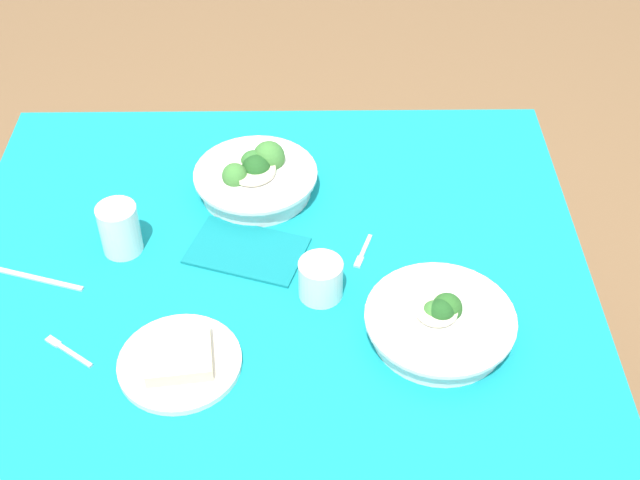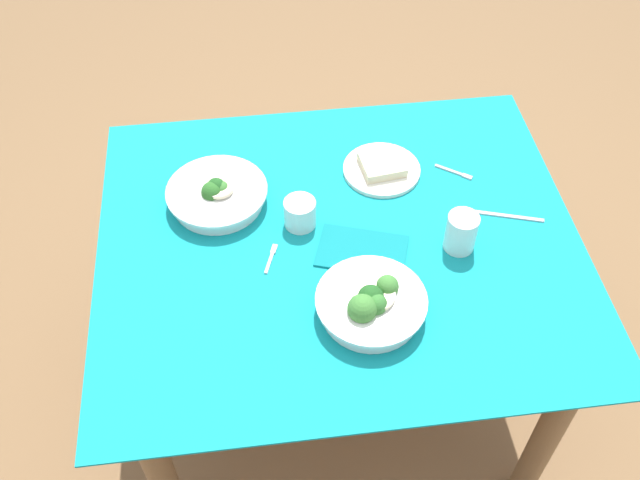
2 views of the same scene
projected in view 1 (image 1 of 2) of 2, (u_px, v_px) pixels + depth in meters
ground_plane at (283, 476)px, 2.13m from camera, size 6.00×6.00×0.00m
dining_table at (274, 308)px, 1.70m from camera, size 1.21×1.04×0.74m
broccoli_bowl_far at (440, 323)px, 1.48m from camera, size 0.26×0.26×0.08m
broccoli_bowl_near at (256, 178)px, 1.77m from camera, size 0.26×0.26×0.10m
bread_side_plate at (179, 360)px, 1.44m from camera, size 0.21×0.21×0.04m
water_glass_center at (321, 279)px, 1.55m from camera, size 0.08×0.08×0.08m
water_glass_side at (120, 229)px, 1.63m from camera, size 0.08×0.08×0.10m
fork_by_far_bowl at (363, 253)px, 1.65m from camera, size 0.04×0.09×0.00m
fork_by_near_bowl at (67, 350)px, 1.47m from camera, size 0.09×0.07×0.00m
table_knife_left at (37, 279)px, 1.60m from camera, size 0.18×0.07×0.00m
napkin_folded_upper at (247, 250)px, 1.65m from camera, size 0.25×0.20×0.01m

